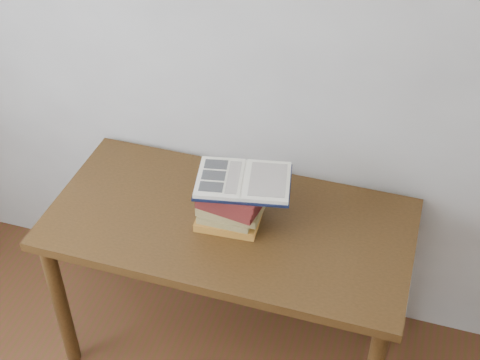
% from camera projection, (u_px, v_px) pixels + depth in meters
% --- Properties ---
extents(desk, '(1.36, 0.68, 0.73)m').
position_uv_depth(desk, '(229.00, 240.00, 2.54)').
color(desk, '#4D2D13').
rests_on(desk, ground).
extents(book_stack, '(0.25, 0.20, 0.18)m').
position_uv_depth(book_stack, '(231.00, 204.00, 2.41)').
color(book_stack, '#B56329').
rests_on(book_stack, desk).
extents(open_book, '(0.37, 0.29, 0.03)m').
position_uv_depth(open_book, '(244.00, 181.00, 2.36)').
color(open_book, black).
rests_on(open_book, book_stack).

